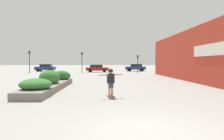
{
  "coord_description": "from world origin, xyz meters",
  "views": [
    {
      "loc": [
        -1.1,
        -5.82,
        1.83
      ],
      "look_at": [
        -0.47,
        12.93,
        1.19
      ],
      "focal_mm": 35.0,
      "sensor_mm": 36.0,
      "label": 1
    }
  ],
  "objects_px": {
    "skateboarder": "(111,79)",
    "car_rightmost": "(135,67)",
    "car_center_left": "(174,67)",
    "traffic_light_right": "(138,61)",
    "car_center_right": "(45,68)",
    "skateboard": "(111,96)",
    "car_leftmost": "(97,68)",
    "traffic_light_left": "(82,59)",
    "traffic_light_far_left": "(29,58)"
  },
  "relations": [
    {
      "from": "skateboarder",
      "to": "car_rightmost",
      "type": "bearing_deg",
      "value": 57.96
    },
    {
      "from": "car_leftmost",
      "to": "skateboarder",
      "type": "bearing_deg",
      "value": 3.36
    },
    {
      "from": "car_center_left",
      "to": "traffic_light_far_left",
      "type": "xyz_separation_m",
      "value": [
        -27.78,
        -7.66,
        1.77
      ]
    },
    {
      "from": "traffic_light_left",
      "to": "traffic_light_right",
      "type": "xyz_separation_m",
      "value": [
        9.82,
        0.02,
        -0.31
      ]
    },
    {
      "from": "car_center_right",
      "to": "traffic_light_left",
      "type": "bearing_deg",
      "value": -129.94
    },
    {
      "from": "car_center_right",
      "to": "car_rightmost",
      "type": "xyz_separation_m",
      "value": [
        18.63,
        0.36,
        0.03
      ]
    },
    {
      "from": "car_rightmost",
      "to": "traffic_light_far_left",
      "type": "height_order",
      "value": "traffic_light_far_left"
    },
    {
      "from": "car_center_left",
      "to": "traffic_light_left",
      "type": "bearing_deg",
      "value": 111.76
    },
    {
      "from": "traffic_light_left",
      "to": "traffic_light_far_left",
      "type": "height_order",
      "value": "traffic_light_far_left"
    },
    {
      "from": "car_center_right",
      "to": "traffic_light_far_left",
      "type": "xyz_separation_m",
      "value": [
        -0.84,
        -7.03,
        1.79
      ]
    },
    {
      "from": "skateboarder",
      "to": "car_rightmost",
      "type": "xyz_separation_m",
      "value": [
        6.14,
        34.17,
        -0.14
      ]
    },
    {
      "from": "traffic_light_far_left",
      "to": "car_center_left",
      "type": "bearing_deg",
      "value": 15.41
    },
    {
      "from": "car_rightmost",
      "to": "car_center_right",
      "type": "bearing_deg",
      "value": 91.12
    },
    {
      "from": "car_center_right",
      "to": "skateboarder",
      "type": "bearing_deg",
      "value": -159.71
    },
    {
      "from": "car_leftmost",
      "to": "traffic_light_right",
      "type": "distance_m",
      "value": 8.17
    },
    {
      "from": "traffic_light_far_left",
      "to": "car_leftmost",
      "type": "bearing_deg",
      "value": 17.26
    },
    {
      "from": "skateboarder",
      "to": "car_center_left",
      "type": "xyz_separation_m",
      "value": [
        14.44,
        34.43,
        -0.15
      ]
    },
    {
      "from": "skateboarder",
      "to": "traffic_light_far_left",
      "type": "distance_m",
      "value": 29.96
    },
    {
      "from": "traffic_light_far_left",
      "to": "traffic_light_left",
      "type": "bearing_deg",
      "value": 1.09
    },
    {
      "from": "skateboarder",
      "to": "car_leftmost",
      "type": "xyz_separation_m",
      "value": [
        -1.78,
        30.37,
        -0.21
      ]
    },
    {
      "from": "skateboarder",
      "to": "traffic_light_left",
      "type": "distance_m",
      "value": 27.33
    },
    {
      "from": "skateboarder",
      "to": "traffic_light_right",
      "type": "bearing_deg",
      "value": 56.59
    },
    {
      "from": "traffic_light_right",
      "to": "traffic_light_far_left",
      "type": "bearing_deg",
      "value": -179.43
    },
    {
      "from": "car_rightmost",
      "to": "traffic_light_right",
      "type": "relative_size",
      "value": 1.34
    },
    {
      "from": "traffic_light_right",
      "to": "skateboarder",
      "type": "bearing_deg",
      "value": -101.55
    },
    {
      "from": "car_center_left",
      "to": "traffic_light_right",
      "type": "distance_m",
      "value": 11.72
    },
    {
      "from": "car_center_right",
      "to": "car_rightmost",
      "type": "height_order",
      "value": "car_rightmost"
    },
    {
      "from": "skateboarder",
      "to": "traffic_light_right",
      "type": "height_order",
      "value": "traffic_light_right"
    },
    {
      "from": "traffic_light_left",
      "to": "traffic_light_far_left",
      "type": "distance_m",
      "value": 9.03
    },
    {
      "from": "car_center_right",
      "to": "traffic_light_left",
      "type": "xyz_separation_m",
      "value": [
        8.19,
        -6.85,
        1.68
      ]
    },
    {
      "from": "car_leftmost",
      "to": "car_center_left",
      "type": "relative_size",
      "value": 1.0
    },
    {
      "from": "traffic_light_far_left",
      "to": "traffic_light_right",
      "type": "bearing_deg",
      "value": 0.57
    },
    {
      "from": "skateboarder",
      "to": "car_rightmost",
      "type": "distance_m",
      "value": 34.72
    },
    {
      "from": "skateboard",
      "to": "car_center_left",
      "type": "relative_size",
      "value": 0.18
    },
    {
      "from": "traffic_light_left",
      "to": "traffic_light_far_left",
      "type": "xyz_separation_m",
      "value": [
        -9.03,
        -0.17,
        0.11
      ]
    },
    {
      "from": "car_center_right",
      "to": "car_rightmost",
      "type": "bearing_deg",
      "value": -88.88
    },
    {
      "from": "car_rightmost",
      "to": "traffic_light_left",
      "type": "height_order",
      "value": "traffic_light_left"
    },
    {
      "from": "skateboard",
      "to": "car_leftmost",
      "type": "xyz_separation_m",
      "value": [
        -1.78,
        30.37,
        0.67
      ]
    },
    {
      "from": "skateboard",
      "to": "traffic_light_left",
      "type": "height_order",
      "value": "traffic_light_left"
    },
    {
      "from": "car_center_left",
      "to": "car_center_right",
      "type": "distance_m",
      "value": 26.95
    },
    {
      "from": "car_center_right",
      "to": "traffic_light_far_left",
      "type": "bearing_deg",
      "value": 173.17
    },
    {
      "from": "car_center_left",
      "to": "car_rightmost",
      "type": "relative_size",
      "value": 1.02
    },
    {
      "from": "car_leftmost",
      "to": "traffic_light_right",
      "type": "bearing_deg",
      "value": 65.0
    },
    {
      "from": "car_center_left",
      "to": "car_leftmost",
      "type": "bearing_deg",
      "value": 104.08
    },
    {
      "from": "traffic_light_left",
      "to": "car_center_left",
      "type": "bearing_deg",
      "value": 21.76
    },
    {
      "from": "traffic_light_far_left",
      "to": "skateboarder",
      "type": "bearing_deg",
      "value": -63.52
    },
    {
      "from": "skateboard",
      "to": "traffic_light_far_left",
      "type": "bearing_deg",
      "value": 94.63
    },
    {
      "from": "skateboard",
      "to": "car_center_right",
      "type": "height_order",
      "value": "car_center_right"
    },
    {
      "from": "skateboard",
      "to": "traffic_light_left",
      "type": "bearing_deg",
      "value": 77.24
    },
    {
      "from": "skateboarder",
      "to": "car_center_right",
      "type": "relative_size",
      "value": 0.36
    }
  ]
}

